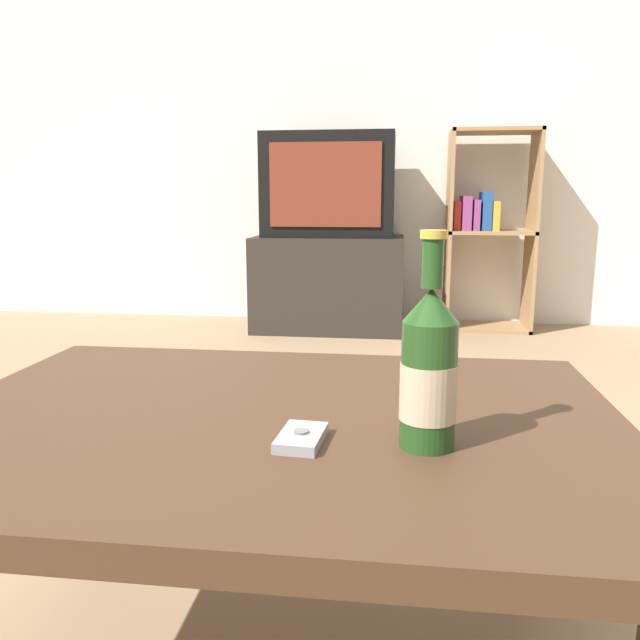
{
  "coord_description": "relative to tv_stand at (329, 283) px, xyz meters",
  "views": [
    {
      "loc": [
        0.18,
        -0.85,
        0.75
      ],
      "look_at": [
        0.04,
        0.2,
        0.54
      ],
      "focal_mm": 35.0,
      "sensor_mm": 36.0,
      "label": 1
    }
  ],
  "objects": [
    {
      "name": "beer_bottle",
      "position": [
        0.44,
        -2.8,
        0.28
      ],
      "size": [
        0.07,
        0.07,
        0.27
      ],
      "color": "#1E4219",
      "rests_on": "coffee_table"
    },
    {
      "name": "television",
      "position": [
        -0.0,
        -0.0,
        0.55
      ],
      "size": [
        0.73,
        0.37,
        0.57
      ],
      "color": "black",
      "rests_on": "tv_stand"
    },
    {
      "name": "tv_stand",
      "position": [
        0.0,
        0.0,
        0.0
      ],
      "size": [
        0.85,
        0.5,
        0.54
      ],
      "color": "#28231E",
      "rests_on": "ground_plane"
    },
    {
      "name": "back_wall",
      "position": [
        0.23,
        0.32,
        1.03
      ],
      "size": [
        8.0,
        0.05,
        2.6
      ],
      "color": "silver",
      "rests_on": "ground_plane"
    },
    {
      "name": "cell_phone",
      "position": [
        0.28,
        -2.81,
        0.18
      ],
      "size": [
        0.06,
        0.09,
        0.02
      ],
      "rotation": [
        0.0,
        0.0,
        -0.08
      ],
      "color": "gray",
      "rests_on": "coffee_table"
    },
    {
      "name": "bookshelf",
      "position": [
        0.89,
        0.11,
        0.32
      ],
      "size": [
        0.48,
        0.3,
        1.12
      ],
      "color": "#99754C",
      "rests_on": "ground_plane"
    },
    {
      "name": "coffee_table",
      "position": [
        0.23,
        -2.7,
        0.11
      ],
      "size": [
        1.01,
        0.72,
        0.44
      ],
      "color": "#422B1C",
      "rests_on": "ground_plane"
    }
  ]
}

